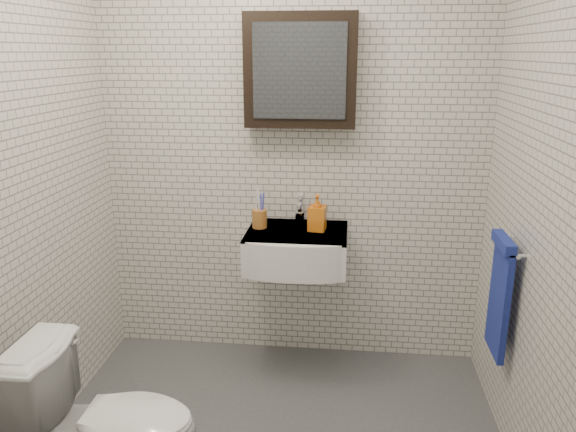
{
  "coord_description": "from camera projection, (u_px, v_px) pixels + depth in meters",
  "views": [
    {
      "loc": [
        0.32,
        -2.16,
        1.8
      ],
      "look_at": [
        0.04,
        0.45,
        1.03
      ],
      "focal_mm": 35.0,
      "sensor_mm": 36.0,
      "label": 1
    }
  ],
  "objects": [
    {
      "name": "room_shell",
      "position": [
        266.0,
        140.0,
        2.18
      ],
      "size": [
        2.22,
        2.02,
        2.51
      ],
      "color": "silver",
      "rests_on": "ground"
    },
    {
      "name": "towel_rail",
      "position": [
        500.0,
        291.0,
        2.62
      ],
      "size": [
        0.09,
        0.3,
        0.58
      ],
      "color": "silver",
      "rests_on": "room_shell"
    },
    {
      "name": "mirror_cabinet",
      "position": [
        300.0,
        71.0,
        3.0
      ],
      "size": [
        0.6,
        0.15,
        0.6
      ],
      "color": "black",
      "rests_on": "room_shell"
    },
    {
      "name": "faucet",
      "position": [
        300.0,
        211.0,
        3.22
      ],
      "size": [
        0.06,
        0.2,
        0.15
      ],
      "color": "silver",
      "rests_on": "washbasin"
    },
    {
      "name": "toothbrush_cup",
      "position": [
        260.0,
        218.0,
        3.13
      ],
      "size": [
        0.1,
        0.1,
        0.23
      ],
      "rotation": [
        0.0,
        0.0,
        0.21
      ],
      "color": "#A26328",
      "rests_on": "washbasin"
    },
    {
      "name": "toilet",
      "position": [
        110.0,
        425.0,
        2.25
      ],
      "size": [
        0.7,
        0.4,
        0.71
      ],
      "primitive_type": "imported",
      "rotation": [
        0.0,
        0.0,
        1.58
      ],
      "color": "white",
      "rests_on": "ground"
    },
    {
      "name": "washbasin",
      "position": [
        296.0,
        249.0,
        3.08
      ],
      "size": [
        0.55,
        0.5,
        0.2
      ],
      "color": "white",
      "rests_on": "room_shell"
    },
    {
      "name": "soap_bottle",
      "position": [
        317.0,
        213.0,
        3.07
      ],
      "size": [
        0.1,
        0.1,
        0.2
      ],
      "primitive_type": "imported",
      "rotation": [
        0.0,
        0.0,
        -0.13
      ],
      "color": "orange",
      "rests_on": "washbasin"
    }
  ]
}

